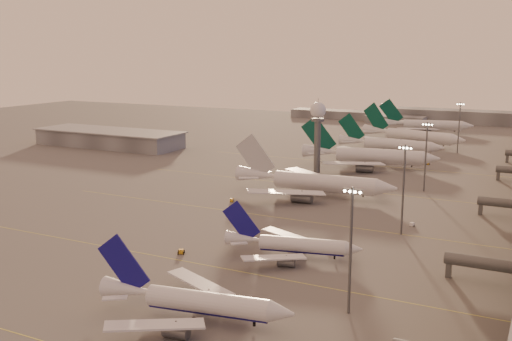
% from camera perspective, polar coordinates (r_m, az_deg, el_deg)
% --- Properties ---
extents(ground, '(700.00, 700.00, 0.00)m').
position_cam_1_polar(ground, '(146.88, -13.50, -8.76)').
color(ground, '#575454').
rests_on(ground, ground).
extents(taxiway_markings, '(180.00, 185.25, 0.02)m').
position_cam_1_polar(taxiway_markings, '(178.43, 5.87, -4.88)').
color(taxiway_markings, gold).
rests_on(taxiway_markings, ground).
extents(hangar, '(82.00, 27.00, 8.50)m').
position_cam_1_polar(hangar, '(325.76, -13.82, 3.03)').
color(hangar, '#5D5F64').
rests_on(hangar, ground).
extents(radar_tower, '(6.40, 6.40, 31.10)m').
position_cam_1_polar(radar_tower, '(241.77, 5.90, 4.47)').
color(radar_tower, '#53555A').
rests_on(radar_tower, ground).
extents(mast_a, '(3.60, 0.56, 25.00)m').
position_cam_1_polar(mast_a, '(115.03, 9.00, -7.03)').
color(mast_a, '#53555A').
rests_on(mast_a, ground).
extents(mast_b, '(3.60, 0.56, 25.00)m').
position_cam_1_polar(mast_b, '(167.11, 13.87, -1.42)').
color(mast_b, '#53555A').
rests_on(mast_b, ground).
extents(mast_c, '(3.60, 0.56, 25.00)m').
position_cam_1_polar(mast_c, '(221.01, 15.87, 1.56)').
color(mast_c, '#53555A').
rests_on(mast_c, ground).
extents(mast_d, '(3.60, 0.56, 25.00)m').
position_cam_1_polar(mast_d, '(309.31, 18.77, 4.08)').
color(mast_d, '#53555A').
rests_on(mast_d, ground).
extents(distant_horizon, '(165.00, 37.50, 9.00)m').
position_cam_1_polar(distant_horizon, '(440.70, 15.23, 5.01)').
color(distant_horizon, '#5D5F64').
rests_on(distant_horizon, ground).
extents(narrowbody_near, '(39.25, 31.10, 15.41)m').
position_cam_1_polar(narrowbody_near, '(115.19, -5.88, -12.59)').
color(narrowbody_near, silver).
rests_on(narrowbody_near, ground).
extents(narrowbody_mid, '(34.16, 26.96, 13.54)m').
position_cam_1_polar(narrowbody_mid, '(147.35, 3.48, -7.26)').
color(narrowbody_mid, silver).
rests_on(narrowbody_mid, ground).
extents(widebody_white, '(58.63, 46.85, 20.61)m').
position_cam_1_polar(widebody_white, '(209.11, 5.56, -1.44)').
color(widebody_white, silver).
rests_on(widebody_white, ground).
extents(greentail_a, '(59.44, 47.64, 21.71)m').
position_cam_1_polar(greentail_a, '(262.89, 10.79, 1.11)').
color(greentail_a, silver).
rests_on(greentail_a, ground).
extents(greentail_b, '(52.42, 42.37, 19.05)m').
position_cam_1_polar(greentail_b, '(299.86, 12.66, 2.20)').
color(greentail_b, silver).
rests_on(greentail_b, ground).
extents(greentail_c, '(58.18, 46.41, 21.56)m').
position_cam_1_polar(greentail_c, '(330.13, 14.67, 3.00)').
color(greentail_c, silver).
rests_on(greentail_c, ground).
extents(greentail_d, '(55.85, 44.66, 20.53)m').
position_cam_1_polar(greentail_d, '(382.89, 15.90, 4.02)').
color(greentail_d, silver).
rests_on(greentail_d, ground).
extents(gsv_tug_mid, '(3.77, 4.44, 1.09)m').
position_cam_1_polar(gsv_tug_mid, '(151.34, -7.14, -7.69)').
color(gsv_tug_mid, gold).
rests_on(gsv_tug_mid, ground).
extents(gsv_truck_b, '(4.71, 1.83, 1.90)m').
position_cam_1_polar(gsv_truck_b, '(153.55, 7.06, -7.25)').
color(gsv_truck_b, white).
rests_on(gsv_truck_b, ground).
extents(gsv_truck_c, '(6.07, 3.58, 2.31)m').
position_cam_1_polar(gsv_truck_c, '(200.13, -2.19, -2.69)').
color(gsv_truck_c, gold).
rests_on(gsv_truck_c, ground).
extents(gsv_catering_b, '(5.71, 4.16, 4.28)m').
position_cam_1_polar(gsv_catering_b, '(178.06, 14.73, -4.53)').
color(gsv_catering_b, white).
rests_on(gsv_catering_b, ground).
extents(gsv_tug_far, '(2.40, 3.32, 0.86)m').
position_cam_1_polar(gsv_tug_far, '(230.92, 4.61, -0.99)').
color(gsv_tug_far, white).
rests_on(gsv_tug_far, ground).
extents(gsv_truck_d, '(2.00, 5.09, 2.04)m').
position_cam_1_polar(gsv_truck_d, '(259.47, 1.18, 0.55)').
color(gsv_truck_d, white).
rests_on(gsv_truck_d, ground).
extents(gsv_tug_hangar, '(3.26, 2.18, 0.88)m').
position_cam_1_polar(gsv_tug_hangar, '(275.43, 16.07, 0.61)').
color(gsv_tug_hangar, gold).
rests_on(gsv_tug_hangar, ground).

